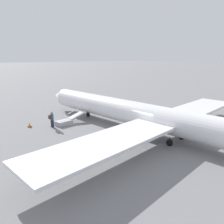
# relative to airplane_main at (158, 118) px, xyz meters

# --- Properties ---
(ground_plane) EXTENTS (600.00, 600.00, 0.00)m
(ground_plane) POSITION_rel_airplane_main_xyz_m (0.95, 0.14, -1.88)
(ground_plane) COLOR slate
(airplane_main) EXTENTS (35.20, 27.41, 6.33)m
(airplane_main) POSITION_rel_airplane_main_xyz_m (0.00, 0.00, 0.00)
(airplane_main) COLOR white
(airplane_main) RESTS_ON ground
(boarding_stairs) EXTENTS (1.59, 4.12, 1.61)m
(boarding_stairs) POSITION_rel_airplane_main_xyz_m (9.16, 5.09, -1.52)
(boarding_stairs) COLOR #B2B2B7
(boarding_stairs) RESTS_ON ground
(passenger) EXTENTS (0.37, 0.56, 1.74)m
(passenger) POSITION_rel_airplane_main_xyz_m (9.02, 6.91, -0.88)
(passenger) COLOR #23232D
(passenger) RESTS_ON ground
(traffic_cone_near_stairs) EXTENTS (0.46, 0.46, 0.50)m
(traffic_cone_near_stairs) POSITION_rel_airplane_main_xyz_m (10.64, 8.87, -1.65)
(traffic_cone_near_stairs) COLOR black
(traffic_cone_near_stairs) RESTS_ON ground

